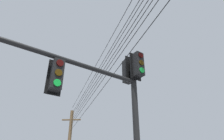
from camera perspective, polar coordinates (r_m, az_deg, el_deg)
signal_mast_assembly at (r=6.64m, az=0.67°, el=-7.37°), size 4.74×3.12×6.40m
overhead_wire_span at (r=7.80m, az=9.58°, el=18.07°), size 23.92×22.78×3.11m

